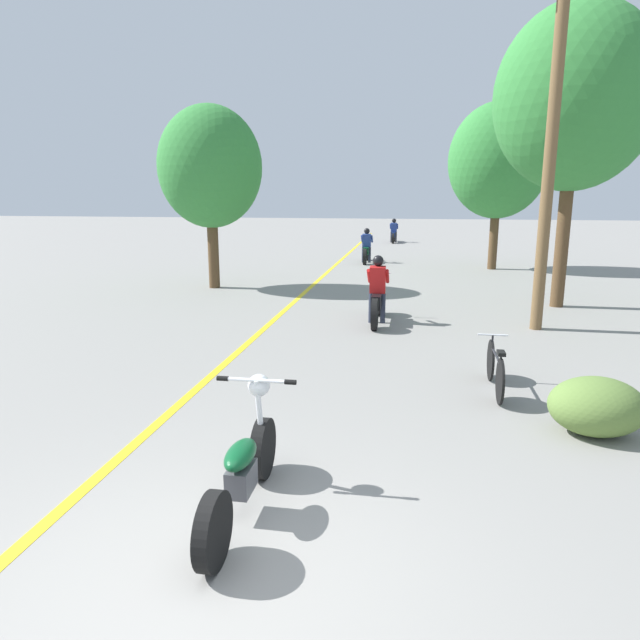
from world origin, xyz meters
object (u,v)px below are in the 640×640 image
(roadside_tree_right_far, at_px, (499,161))
(motorcycle_rider_mid, at_px, (367,250))
(utility_pole, at_px, (551,147))
(motorcycle_rider_lead, at_px, (377,297))
(bicycle_parked, at_px, (495,368))
(roadside_tree_left, at_px, (210,168))
(roadside_tree_right_near, at_px, (575,98))
(motorcycle_rider_far, at_px, (394,233))
(motorcycle_foreground, at_px, (243,468))

(roadside_tree_right_far, relative_size, motorcycle_rider_mid, 2.80)
(utility_pole, height_order, motorcycle_rider_lead, utility_pole)
(motorcycle_rider_mid, distance_m, bicycle_parked, 15.53)
(roadside_tree_left, xyz_separation_m, motorcycle_rider_lead, (5.16, -3.93, -2.95))
(roadside_tree_right_near, distance_m, roadside_tree_right_far, 7.27)
(roadside_tree_right_far, height_order, roadside_tree_left, roadside_tree_right_far)
(roadside_tree_right_near, height_order, bicycle_parked, roadside_tree_right_near)
(utility_pole, xyz_separation_m, roadside_tree_right_far, (0.30, 9.79, 0.24))
(motorcycle_rider_lead, relative_size, bicycle_parked, 1.31)
(roadside_tree_left, height_order, motorcycle_rider_mid, roadside_tree_left)
(roadside_tree_right_near, height_order, roadside_tree_left, roadside_tree_right_near)
(motorcycle_rider_mid, bearing_deg, bicycle_parked, -78.28)
(roadside_tree_right_far, height_order, motorcycle_rider_far, roadside_tree_right_far)
(utility_pole, bearing_deg, motorcycle_rider_lead, 178.47)
(roadside_tree_right_near, distance_m, motorcycle_rider_mid, 11.01)
(motorcycle_rider_mid, bearing_deg, roadside_tree_right_near, -56.79)
(roadside_tree_right_far, bearing_deg, motorcycle_rider_lead, -110.57)
(utility_pole, relative_size, motorcycle_rider_lead, 3.30)
(roadside_tree_right_near, distance_m, motorcycle_foreground, 12.43)
(utility_pole, xyz_separation_m, motorcycle_rider_mid, (-4.52, 11.07, -3.14))
(motorcycle_foreground, height_order, bicycle_parked, motorcycle_foreground)
(motorcycle_foreground, bearing_deg, motorcycle_rider_mid, 91.58)
(bicycle_parked, bearing_deg, roadside_tree_right_far, 83.18)
(motorcycle_rider_lead, bearing_deg, roadside_tree_left, 142.73)
(utility_pole, distance_m, motorcycle_rider_far, 21.52)
(utility_pole, distance_m, bicycle_parked, 5.48)
(roadside_tree_left, distance_m, motorcycle_rider_mid, 8.63)
(motorcycle_rider_mid, distance_m, motorcycle_rider_far, 9.90)
(roadside_tree_right_near, relative_size, motorcycle_rider_lead, 3.29)
(motorcycle_foreground, xyz_separation_m, motorcycle_rider_far, (0.20, 28.74, 0.10))
(roadside_tree_right_far, relative_size, motorcycle_rider_far, 2.95)
(utility_pole, xyz_separation_m, motorcycle_rider_lead, (-3.35, 0.09, -3.12))
(roadside_tree_right_far, bearing_deg, bicycle_parked, -96.82)
(motorcycle_rider_mid, relative_size, motorcycle_rider_far, 1.05)
(motorcycle_rider_mid, bearing_deg, motorcycle_rider_lead, -83.89)
(utility_pole, bearing_deg, motorcycle_foreground, -117.17)
(motorcycle_rider_lead, bearing_deg, motorcycle_foreground, -94.75)
(roadside_tree_right_near, distance_m, motorcycle_rider_far, 19.44)
(motorcycle_rider_mid, bearing_deg, motorcycle_foreground, -88.42)
(utility_pole, distance_m, roadside_tree_left, 9.40)
(roadside_tree_left, distance_m, bicycle_parked, 11.28)
(roadside_tree_right_far, height_order, bicycle_parked, roadside_tree_right_far)
(roadside_tree_left, bearing_deg, motorcycle_foreground, -69.14)
(roadside_tree_right_near, xyz_separation_m, roadside_tree_left, (-9.51, 1.38, -1.45))
(motorcycle_rider_far, distance_m, bicycle_parked, 25.19)
(roadside_tree_right_near, xyz_separation_m, motorcycle_rider_lead, (-4.35, -2.54, -4.40))
(bicycle_parked, bearing_deg, roadside_tree_left, 131.22)
(motorcycle_rider_lead, height_order, motorcycle_rider_far, motorcycle_rider_lead)
(utility_pole, bearing_deg, roadside_tree_right_near, 69.14)
(roadside_tree_left, bearing_deg, bicycle_parked, -48.78)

